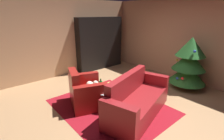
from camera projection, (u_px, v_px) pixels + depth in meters
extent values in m
plane|color=#AB8055|center=(122.00, 104.00, 4.17)|extent=(6.92, 6.92, 0.00)
cube|color=tan|center=(184.00, 40.00, 5.44)|extent=(5.89, 0.06, 2.62)
cube|color=tan|center=(65.00, 38.00, 5.84)|extent=(0.06, 5.57, 2.62)
cube|color=maroon|center=(111.00, 107.00, 4.03)|extent=(2.69, 2.17, 0.01)
cube|color=black|center=(102.00, 44.00, 6.51)|extent=(0.03, 1.99, 2.01)
cube|color=black|center=(118.00, 41.00, 7.23)|extent=(0.33, 0.03, 2.01)
cube|color=black|center=(78.00, 46.00, 6.02)|extent=(0.33, 0.03, 2.01)
cube|color=black|center=(101.00, 67.00, 6.94)|extent=(0.31, 1.94, 0.03)
cube|color=black|center=(100.00, 58.00, 6.82)|extent=(0.31, 1.94, 0.03)
cube|color=black|center=(100.00, 48.00, 6.69)|extent=(0.31, 1.94, 0.02)
cube|color=black|center=(100.00, 38.00, 6.56)|extent=(0.31, 1.94, 0.02)
cube|color=black|center=(100.00, 28.00, 6.43)|extent=(0.31, 1.94, 0.02)
cube|color=black|center=(100.00, 17.00, 6.30)|extent=(0.31, 1.94, 0.02)
cube|color=black|center=(98.00, 50.00, 6.80)|extent=(0.05, 1.02, 0.64)
cube|color=black|center=(99.00, 50.00, 6.78)|extent=(0.03, 1.05, 0.67)
cube|color=#3B8E3C|center=(117.00, 59.00, 7.51)|extent=(0.20, 0.03, 0.32)
cube|color=gold|center=(116.00, 60.00, 7.49)|extent=(0.18, 0.03, 0.29)
cube|color=#A9A095|center=(115.00, 60.00, 7.49)|extent=(0.15, 0.03, 0.22)
cube|color=#388547|center=(114.00, 60.00, 7.43)|extent=(0.20, 0.04, 0.32)
cube|color=gold|center=(114.00, 61.00, 7.40)|extent=(0.24, 0.04, 0.25)
cube|color=#A69C9F|center=(113.00, 61.00, 7.40)|extent=(0.19, 0.03, 0.23)
cube|color=#337D3A|center=(112.00, 60.00, 7.36)|extent=(0.18, 0.05, 0.32)
cube|color=#B43C30|center=(112.00, 61.00, 7.32)|extent=(0.21, 0.04, 0.28)
cube|color=brown|center=(110.00, 61.00, 7.31)|extent=(0.18, 0.05, 0.23)
cube|color=#0C7B87|center=(117.00, 33.00, 7.15)|extent=(0.18, 0.03, 0.23)
cube|color=navy|center=(116.00, 33.00, 7.12)|extent=(0.18, 0.03, 0.22)
cube|color=gold|center=(116.00, 33.00, 7.09)|extent=(0.19, 0.03, 0.29)
cube|color=#B8B492|center=(115.00, 33.00, 7.05)|extent=(0.23, 0.04, 0.25)
cube|color=purple|center=(114.00, 33.00, 7.02)|extent=(0.21, 0.03, 0.31)
cube|color=#194390|center=(114.00, 33.00, 7.01)|extent=(0.21, 0.03, 0.26)
cube|color=orange|center=(113.00, 33.00, 6.99)|extent=(0.20, 0.05, 0.27)
cube|color=#2A5083|center=(117.00, 23.00, 6.98)|extent=(0.23, 0.05, 0.27)
cube|color=#ABA785|center=(115.00, 23.00, 6.98)|extent=(0.16, 0.05, 0.26)
cube|color=#397A3A|center=(115.00, 24.00, 6.92)|extent=(0.22, 0.05, 0.23)
cube|color=#B1979F|center=(114.00, 23.00, 6.89)|extent=(0.20, 0.04, 0.26)
cube|color=#2A4E94|center=(113.00, 23.00, 6.87)|extent=(0.17, 0.03, 0.32)
cube|color=#4B3717|center=(112.00, 23.00, 6.83)|extent=(0.22, 0.03, 0.31)
cube|color=maroon|center=(88.00, 97.00, 4.10)|extent=(0.87, 0.94, 0.40)
cube|color=maroon|center=(74.00, 81.00, 3.86)|extent=(0.66, 0.38, 0.50)
cube|color=maroon|center=(91.00, 99.00, 3.70)|extent=(0.41, 0.77, 0.67)
cube|color=maroon|center=(84.00, 85.00, 4.41)|extent=(0.41, 0.77, 0.67)
ellipsoid|color=beige|center=(90.00, 85.00, 4.06)|extent=(0.33, 0.27, 0.18)
sphere|color=beige|center=(96.00, 83.00, 4.03)|extent=(0.13, 0.13, 0.13)
cube|color=maroon|center=(138.00, 106.00, 3.67)|extent=(1.15, 1.71, 0.43)
cube|color=maroon|center=(127.00, 84.00, 3.67)|extent=(0.60, 1.54, 0.47)
cube|color=maroon|center=(118.00, 121.00, 2.94)|extent=(0.75, 0.38, 0.69)
cube|color=maroon|center=(153.00, 87.00, 4.32)|extent=(0.75, 0.38, 0.69)
cylinder|color=black|center=(114.00, 101.00, 3.88)|extent=(0.04, 0.04, 0.43)
cylinder|color=black|center=(112.00, 94.00, 4.20)|extent=(0.04, 0.04, 0.43)
cylinder|color=black|center=(101.00, 98.00, 3.99)|extent=(0.04, 0.04, 0.43)
cylinder|color=silver|center=(109.00, 89.00, 3.95)|extent=(0.72, 0.72, 0.02)
cube|color=#CEC152|center=(111.00, 88.00, 3.96)|extent=(0.17, 0.11, 0.03)
cube|color=#D5C154|center=(111.00, 87.00, 3.95)|extent=(0.23, 0.18, 0.02)
cube|color=#3A488D|center=(111.00, 86.00, 3.94)|extent=(0.15, 0.12, 0.03)
cube|color=#488244|center=(110.00, 85.00, 3.94)|extent=(0.21, 0.16, 0.02)
cube|color=gold|center=(111.00, 84.00, 3.93)|extent=(0.23, 0.15, 0.03)
cylinder|color=#1E5B25|center=(101.00, 85.00, 3.93)|extent=(0.08, 0.08, 0.18)
cylinder|color=#1E5B25|center=(101.00, 80.00, 3.89)|extent=(0.03, 0.03, 0.06)
cylinder|color=brown|center=(186.00, 85.00, 5.06)|extent=(0.08, 0.08, 0.18)
cone|color=#28692A|center=(187.00, 74.00, 4.95)|extent=(1.05, 1.05, 0.54)
cone|color=#28692A|center=(189.00, 60.00, 4.82)|extent=(0.94, 0.94, 0.54)
cone|color=#28692A|center=(191.00, 47.00, 4.69)|extent=(0.83, 0.83, 0.54)
sphere|color=blue|center=(194.00, 48.00, 4.96)|extent=(0.06, 0.06, 0.06)
sphere|color=red|center=(183.00, 78.00, 4.64)|extent=(0.08, 0.08, 0.08)
sphere|color=blue|center=(195.00, 51.00, 4.40)|extent=(0.08, 0.08, 0.08)
sphere|color=blue|center=(177.00, 78.00, 4.77)|extent=(0.07, 0.07, 0.07)
sphere|color=yellow|center=(177.00, 60.00, 5.12)|extent=(0.06, 0.06, 0.06)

